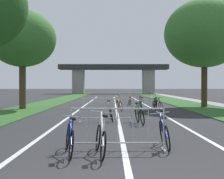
# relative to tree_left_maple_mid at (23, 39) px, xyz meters

# --- Properties ---
(grass_verge_left) EXTENTS (3.02, 66.27, 0.05)m
(grass_verge_left) POSITION_rel_tree_left_maple_mid_xyz_m (0.28, 11.80, -4.75)
(grass_verge_left) COLOR #2D5B26
(grass_verge_left) RESTS_ON ground
(grass_verge_right) EXTENTS (3.02, 66.27, 0.05)m
(grass_verge_right) POSITION_rel_tree_left_maple_mid_xyz_m (12.43, 11.80, -4.75)
(grass_verge_right) COLOR #2D5B26
(grass_verge_right) RESTS_ON ground
(sidewalk_path_right) EXTENTS (1.61, 66.27, 0.08)m
(sidewalk_path_right) POSITION_rel_tree_left_maple_mid_xyz_m (14.75, 11.80, -4.73)
(sidewalk_path_right) COLOR gray
(sidewalk_path_right) RESTS_ON ground
(lane_stripe_center) EXTENTS (0.14, 38.34, 0.01)m
(lane_stripe_center) POSITION_rel_tree_left_maple_mid_xyz_m (6.35, 3.86, -4.77)
(lane_stripe_center) COLOR silver
(lane_stripe_center) RESTS_ON ground
(lane_stripe_right_lane) EXTENTS (0.14, 38.34, 0.01)m
(lane_stripe_right_lane) POSITION_rel_tree_left_maple_mid_xyz_m (8.86, 3.86, -4.77)
(lane_stripe_right_lane) COLOR silver
(lane_stripe_right_lane) RESTS_ON ground
(lane_stripe_left_lane) EXTENTS (0.14, 38.34, 0.01)m
(lane_stripe_left_lane) POSITION_rel_tree_left_maple_mid_xyz_m (3.84, 3.86, -4.77)
(lane_stripe_left_lane) COLOR silver
(lane_stripe_left_lane) RESTS_ON ground
(overpass_bridge) EXTENTS (22.32, 3.64, 5.96)m
(overpass_bridge) POSITION_rel_tree_left_maple_mid_xyz_m (6.35, 39.46, -0.54)
(overpass_bridge) COLOR #2D2D30
(overpass_bridge) RESTS_ON ground
(tree_left_maple_mid) EXTENTS (4.52, 4.52, 6.72)m
(tree_left_maple_mid) POSITION_rel_tree_left_maple_mid_xyz_m (0.00, 0.00, 0.00)
(tree_left_maple_mid) COLOR #4C3823
(tree_left_maple_mid) RESTS_ON ground
(tree_right_pine_far) EXTENTS (5.96, 5.96, 8.04)m
(tree_right_pine_far) POSITION_rel_tree_left_maple_mid_xyz_m (12.95, 2.02, 0.72)
(tree_right_pine_far) COLOR #3D2D1E
(tree_right_pine_far) RESTS_ON ground
(crowd_barrier_nearest) EXTENTS (2.35, 0.46, 1.05)m
(crowd_barrier_nearest) POSITION_rel_tree_left_maple_mid_xyz_m (6.19, -12.17, -4.25)
(crowd_barrier_nearest) COLOR #ADADB2
(crowd_barrier_nearest) RESTS_ON ground
(crowd_barrier_second) EXTENTS (2.36, 0.47, 1.05)m
(crowd_barrier_second) POSITION_rel_tree_left_maple_mid_xyz_m (5.78, -6.67, -4.25)
(crowd_barrier_second) COLOR #ADADB2
(crowd_barrier_second) RESTS_ON ground
(crowd_barrier_third) EXTENTS (2.36, 0.46, 1.05)m
(crowd_barrier_third) POSITION_rel_tree_left_maple_mid_xyz_m (7.66, -1.17, -4.25)
(crowd_barrier_third) COLOR #ADADB2
(crowd_barrier_third) RESTS_ON ground
(crowd_barrier_fourth) EXTENTS (2.37, 0.58, 1.05)m
(crowd_barrier_fourth) POSITION_rel_tree_left_maple_mid_xyz_m (6.71, 4.33, -4.25)
(crowd_barrier_fourth) COLOR #ADADB2
(crowd_barrier_fourth) RESTS_ON ground
(bicycle_blue_0) EXTENTS (0.54, 1.65, 0.89)m
(bicycle_blue_0) POSITION_rel_tree_left_maple_mid_xyz_m (7.41, -11.80, -4.41)
(bicycle_blue_0) COLOR black
(bicycle_blue_0) RESTS_ON ground
(bicycle_white_1) EXTENTS (0.52, 1.67, 0.99)m
(bicycle_white_1) POSITION_rel_tree_left_maple_mid_xyz_m (5.80, -12.72, -4.40)
(bicycle_white_1) COLOR black
(bicycle_white_1) RESTS_ON ground
(bicycle_green_2) EXTENTS (0.49, 1.64, 1.03)m
(bicycle_green_2) POSITION_rel_tree_left_maple_mid_xyz_m (7.20, -7.26, -4.40)
(bicycle_green_2) COLOR black
(bicycle_green_2) RESTS_ON ground
(bicycle_teal_3) EXTENTS (0.61, 1.77, 0.99)m
(bicycle_teal_3) POSITION_rel_tree_left_maple_mid_xyz_m (7.85, -1.55, -4.38)
(bicycle_teal_3) COLOR black
(bicycle_teal_3) RESTS_ON ground
(bicycle_yellow_4) EXTENTS (0.47, 1.76, 0.93)m
(bicycle_yellow_4) POSITION_rel_tree_left_maple_mid_xyz_m (7.57, 4.78, -4.39)
(bicycle_yellow_4) COLOR black
(bicycle_yellow_4) RESTS_ON ground
(bicycle_orange_5) EXTENTS (0.62, 1.62, 0.95)m
(bicycle_orange_5) POSITION_rel_tree_left_maple_mid_xyz_m (6.52, -0.66, -4.41)
(bicycle_orange_5) COLOR black
(bicycle_orange_5) RESTS_ON ground
(bicycle_silver_6) EXTENTS (0.49, 1.66, 0.95)m
(bicycle_silver_6) POSITION_rel_tree_left_maple_mid_xyz_m (5.99, -6.18, -4.40)
(bicycle_silver_6) COLOR black
(bicycle_silver_6) RESTS_ON ground
(bicycle_red_7) EXTENTS (0.47, 1.64, 0.91)m
(bicycle_red_7) POSITION_rel_tree_left_maple_mid_xyz_m (8.87, -0.66, -4.41)
(bicycle_red_7) COLOR black
(bicycle_red_7) RESTS_ON ground
(bicycle_black_8) EXTENTS (0.53, 1.63, 0.92)m
(bicycle_black_8) POSITION_rel_tree_left_maple_mid_xyz_m (8.89, -1.56, -4.41)
(bicycle_black_8) COLOR black
(bicycle_black_8) RESTS_ON ground
(bicycle_purple_9) EXTENTS (0.47, 1.74, 0.93)m
(bicycle_purple_9) POSITION_rel_tree_left_maple_mid_xyz_m (7.93, -0.77, -4.39)
(bicycle_purple_9) COLOR black
(bicycle_purple_9) RESTS_ON ground
(bicycle_blue_10) EXTENTS (0.50, 1.71, 0.89)m
(bicycle_blue_10) POSITION_rel_tree_left_maple_mid_xyz_m (5.07, -12.63, -4.40)
(bicycle_blue_10) COLOR black
(bicycle_blue_10) RESTS_ON ground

